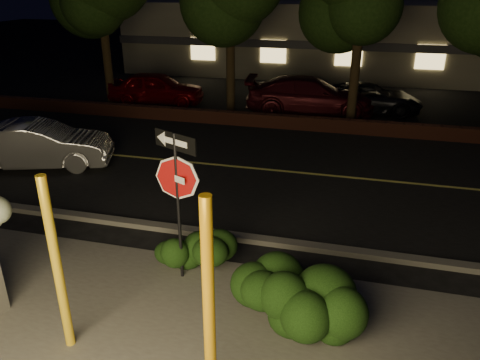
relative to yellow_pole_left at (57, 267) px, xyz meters
name	(u,v)px	position (x,y,z in m)	size (l,w,h in m)	color
ground	(275,138)	(1.16, 10.78, -1.41)	(90.00, 90.00, 0.00)	black
road	(256,169)	(1.16, 7.78, -1.40)	(80.00, 8.00, 0.01)	black
lane_marking	(256,168)	(1.16, 7.78, -1.39)	(80.00, 0.12, 0.01)	#CFC552
curb	(214,234)	(1.16, 3.68, -1.35)	(80.00, 0.25, 0.12)	#4C4944
brick_wall	(281,122)	(1.16, 12.08, -1.16)	(40.00, 0.35, 0.50)	#461F16
parking_lot	(301,95)	(1.16, 17.78, -1.40)	(40.00, 12.00, 0.01)	black
building	(320,35)	(1.16, 25.77, 0.59)	(22.00, 10.20, 4.00)	#655F51
yellow_pole_left	(57,267)	(0.00, 0.00, 0.00)	(0.14, 0.14, 2.82)	gold
yellow_pole_right	(209,309)	(2.42, -0.46, 0.10)	(0.15, 0.15, 3.02)	orange
signpost	(177,179)	(1.02, 2.10, 0.61)	(0.88, 0.43, 2.83)	black
hedge_center	(189,247)	(1.05, 2.43, -0.96)	(1.72, 0.81, 0.90)	black
hedge_right	(288,286)	(3.10, 1.46, -0.78)	(1.91, 1.03, 1.25)	black
hedge_far_right	(313,317)	(3.57, 1.01, -0.96)	(1.28, 0.80, 0.89)	black
silver_sedan	(39,145)	(-5.10, 6.36, -0.73)	(1.45, 4.14, 1.37)	#B7B7BC
parked_car_red	(157,88)	(-4.90, 14.39, -0.70)	(1.68, 4.18, 1.43)	#660308
parked_car_darkred	(310,96)	(1.92, 14.39, -0.65)	(2.13, 5.24, 1.52)	#3B0B12
parked_car_dark	(369,98)	(4.30, 15.30, -0.81)	(2.00, 4.33, 1.20)	black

